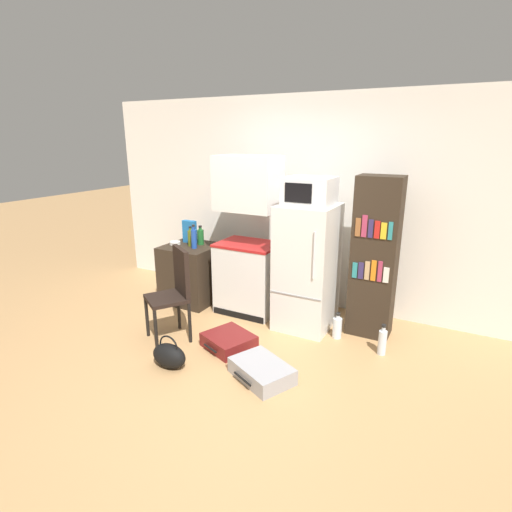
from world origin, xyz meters
TOP-DOWN VIEW (x-y plane):
  - ground_plane at (0.00, 0.00)m, footprint 24.00×24.00m
  - wall_back at (0.20, 2.00)m, footprint 6.40×0.10m
  - side_table at (-1.32, 1.27)m, footprint 0.67×0.66m
  - kitchen_hutch at (-0.49, 1.33)m, footprint 0.75×0.56m
  - refrigerator at (0.30, 1.28)m, footprint 0.60×0.67m
  - microwave at (0.30, 1.27)m, footprint 0.51×0.44m
  - bookshelf at (1.00, 1.44)m, footprint 0.46×0.34m
  - bottle_green_tall at (-1.24, 1.38)m, footprint 0.09×0.09m
  - bottle_milk_white at (-1.56, 1.49)m, footprint 0.06×0.06m
  - bottle_blue_soda at (-1.20, 1.19)m, footprint 0.07×0.07m
  - bottle_olive_oil at (-1.31, 1.27)m, footprint 0.07×0.07m
  - bowl at (-1.54, 1.22)m, footprint 0.14×0.14m
  - cereal_box at (-1.42, 1.40)m, footprint 0.19×0.07m
  - chair at (-0.84, 0.33)m, footprint 0.55×0.55m
  - suitcase_large_flat at (-0.21, 0.40)m, footprint 0.60×0.57m
  - suitcase_small_flat at (0.35, 0.06)m, footprint 0.67×0.60m
  - handbag at (-0.52, -0.19)m, footprint 0.36×0.20m
  - water_bottle_front at (0.73, 1.14)m, footprint 0.10×0.10m
  - water_bottle_middle at (1.23, 1.02)m, footprint 0.08×0.08m

SIDE VIEW (x-z plane):
  - ground_plane at x=0.00m, z-range 0.00..0.00m
  - suitcase_large_flat at x=-0.21m, z-range 0.00..0.14m
  - suitcase_small_flat at x=0.35m, z-range 0.00..0.15m
  - water_bottle_front at x=0.73m, z-range -0.02..0.27m
  - handbag at x=-0.52m, z-range -0.04..0.29m
  - water_bottle_middle at x=1.23m, z-range -0.03..0.30m
  - side_table at x=-1.32m, z-range 0.00..0.76m
  - chair at x=-0.84m, z-range 0.09..1.10m
  - refrigerator at x=0.30m, z-range 0.00..1.43m
  - bowl at x=-1.54m, z-range 0.76..0.80m
  - bottle_milk_white at x=-1.56m, z-range 0.75..0.95m
  - bottle_green_tall at x=-1.24m, z-range 0.74..1.00m
  - bottle_olive_oil at x=-1.31m, z-range 0.74..1.00m
  - bookshelf at x=1.00m, z-range 0.00..1.76m
  - kitchen_hutch at x=-0.49m, z-range -0.08..1.85m
  - bottle_blue_soda at x=-1.20m, z-range 0.74..1.04m
  - cereal_box at x=-1.42m, z-range 0.76..1.06m
  - wall_back at x=0.20m, z-range 0.00..2.63m
  - microwave at x=0.30m, z-range 1.43..1.72m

